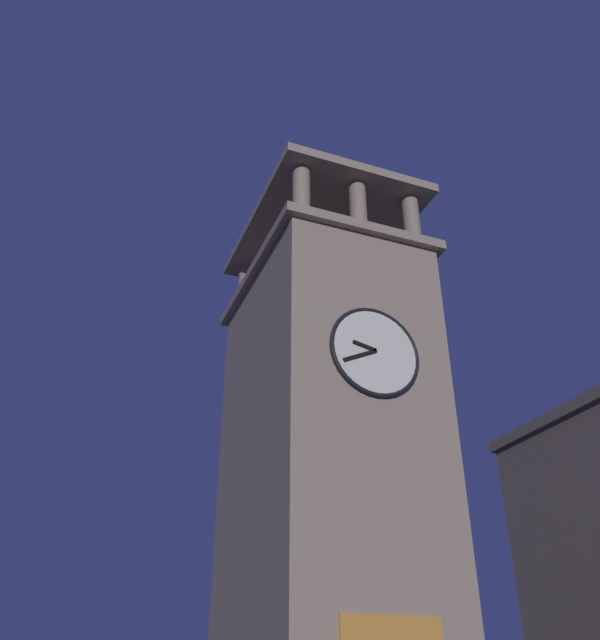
{
  "coord_description": "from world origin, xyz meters",
  "views": [
    {
      "loc": [
        10.33,
        19.35,
        1.95
      ],
      "look_at": [
        1.69,
        -2.82,
        15.6
      ],
      "focal_mm": 37.2,
      "sensor_mm": 36.0,
      "label": 1
    }
  ],
  "objects": [
    {
      "name": "clocktower",
      "position": [
        0.63,
        -2.8,
        9.24
      ],
      "size": [
        6.68,
        9.14,
        23.05
      ],
      "color": "gray",
      "rests_on": "ground_plane"
    }
  ]
}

